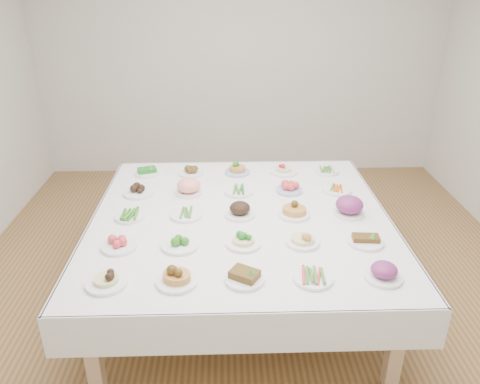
{
  "coord_description": "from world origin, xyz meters",
  "views": [
    {
      "loc": [
        -0.19,
        -3.35,
        2.41
      ],
      "look_at": [
        -0.09,
        -0.09,
        0.88
      ],
      "focal_mm": 35.0,
      "sensor_mm": 36.0,
      "label": 1
    }
  ],
  "objects_px": {
    "dish_12": "(240,210)",
    "dish_0": "(106,275)",
    "dish_24": "(327,170)",
    "display_table": "(241,224)"
  },
  "relations": [
    {
      "from": "dish_12",
      "to": "dish_0",
      "type": "bearing_deg",
      "value": -134.16
    },
    {
      "from": "dish_0",
      "to": "dish_12",
      "type": "distance_m",
      "value": 1.16
    },
    {
      "from": "dish_0",
      "to": "dish_12",
      "type": "xyz_separation_m",
      "value": [
        0.81,
        0.83,
        -0.01
      ]
    },
    {
      "from": "dish_0",
      "to": "dish_12",
      "type": "relative_size",
      "value": 1.09
    },
    {
      "from": "dish_24",
      "to": "dish_0",
      "type": "bearing_deg",
      "value": -134.66
    },
    {
      "from": "display_table",
      "to": "dish_12",
      "type": "distance_m",
      "value": 0.12
    },
    {
      "from": "dish_0",
      "to": "dish_24",
      "type": "relative_size",
      "value": 1.13
    },
    {
      "from": "display_table",
      "to": "dish_24",
      "type": "relative_size",
      "value": 10.38
    },
    {
      "from": "dish_0",
      "to": "dish_12",
      "type": "bearing_deg",
      "value": 45.84
    },
    {
      "from": "display_table",
      "to": "dish_0",
      "type": "xyz_separation_m",
      "value": [
        -0.81,
        -0.83,
        0.13
      ]
    }
  ]
}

